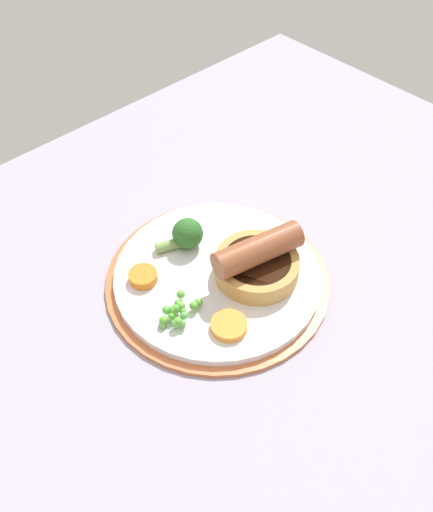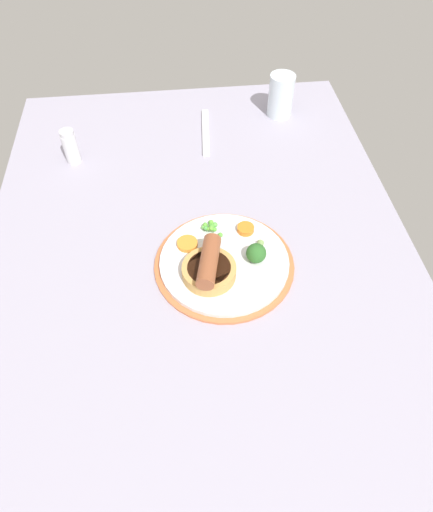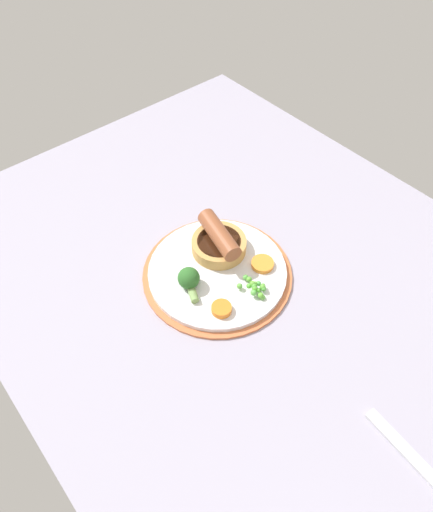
{
  "view_description": "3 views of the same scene",
  "coord_description": "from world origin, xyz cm",
  "px_view_note": "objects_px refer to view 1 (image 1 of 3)",
  "views": [
    {
      "loc": [
        23.24,
        26.42,
        52.22
      ],
      "look_at": [
        -5.68,
        -4.53,
        6.59
      ],
      "focal_mm": 40.0,
      "sensor_mm": 36.0,
      "label": 1
    },
    {
      "loc": [
        -56.44,
        2.98,
        67.19
      ],
      "look_at": [
        -6.66,
        -2.55,
        7.23
      ],
      "focal_mm": 32.0,
      "sensor_mm": 36.0,
      "label": 2
    },
    {
      "loc": [
        30.33,
        -34.72,
        64.09
      ],
      "look_at": [
        -6.48,
        -3.34,
        6.27
      ],
      "focal_mm": 32.0,
      "sensor_mm": 36.0,
      "label": 3
    }
  ],
  "objects_px": {
    "broccoli_floret_near": "(186,235)",
    "carrot_slice_1": "(143,277)",
    "dinner_plate": "(217,278)",
    "carrot_slice_0": "(229,326)",
    "sausage_pudding": "(257,261)",
    "pea_pile": "(178,312)"
  },
  "relations": [
    {
      "from": "pea_pile",
      "to": "dinner_plate",
      "type": "bearing_deg",
      "value": -166.49
    },
    {
      "from": "carrot_slice_1",
      "to": "pea_pile",
      "type": "bearing_deg",
      "value": 85.56
    },
    {
      "from": "dinner_plate",
      "to": "broccoli_floret_near",
      "type": "bearing_deg",
      "value": -93.37
    },
    {
      "from": "dinner_plate",
      "to": "sausage_pudding",
      "type": "distance_m",
      "value": 0.05
    },
    {
      "from": "dinner_plate",
      "to": "broccoli_floret_near",
      "type": "xyz_separation_m",
      "value": [
        -0.0,
        -0.06,
        0.03
      ]
    },
    {
      "from": "dinner_plate",
      "to": "pea_pile",
      "type": "relative_size",
      "value": 4.66
    },
    {
      "from": "pea_pile",
      "to": "carrot_slice_1",
      "type": "xyz_separation_m",
      "value": [
        -0.01,
        -0.07,
        -0.0
      ]
    },
    {
      "from": "pea_pile",
      "to": "carrot_slice_1",
      "type": "distance_m",
      "value": 0.07
    },
    {
      "from": "broccoli_floret_near",
      "to": "carrot_slice_0",
      "type": "bearing_deg",
      "value": -87.51
    },
    {
      "from": "sausage_pudding",
      "to": "carrot_slice_0",
      "type": "xyz_separation_m",
      "value": [
        0.07,
        0.03,
        -0.02
      ]
    },
    {
      "from": "broccoli_floret_near",
      "to": "carrot_slice_1",
      "type": "height_order",
      "value": "broccoli_floret_near"
    },
    {
      "from": "broccoli_floret_near",
      "to": "carrot_slice_0",
      "type": "distance_m",
      "value": 0.13
    },
    {
      "from": "dinner_plate",
      "to": "carrot_slice_0",
      "type": "xyz_separation_m",
      "value": [
        0.04,
        0.06,
        0.01
      ]
    },
    {
      "from": "sausage_pudding",
      "to": "broccoli_floret_near",
      "type": "relative_size",
      "value": 1.88
    },
    {
      "from": "dinner_plate",
      "to": "carrot_slice_0",
      "type": "bearing_deg",
      "value": 55.85
    },
    {
      "from": "broccoli_floret_near",
      "to": "carrot_slice_1",
      "type": "bearing_deg",
      "value": -149.84
    },
    {
      "from": "carrot_slice_0",
      "to": "carrot_slice_1",
      "type": "relative_size",
      "value": 1.2
    },
    {
      "from": "broccoli_floret_near",
      "to": "carrot_slice_0",
      "type": "height_order",
      "value": "broccoli_floret_near"
    },
    {
      "from": "dinner_plate",
      "to": "sausage_pudding",
      "type": "relative_size",
      "value": 2.4
    },
    {
      "from": "dinner_plate",
      "to": "pea_pile",
      "type": "bearing_deg",
      "value": 13.51
    },
    {
      "from": "pea_pile",
      "to": "broccoli_floret_near",
      "type": "relative_size",
      "value": 0.97
    },
    {
      "from": "dinner_plate",
      "to": "carrot_slice_0",
      "type": "height_order",
      "value": "carrot_slice_0"
    }
  ]
}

